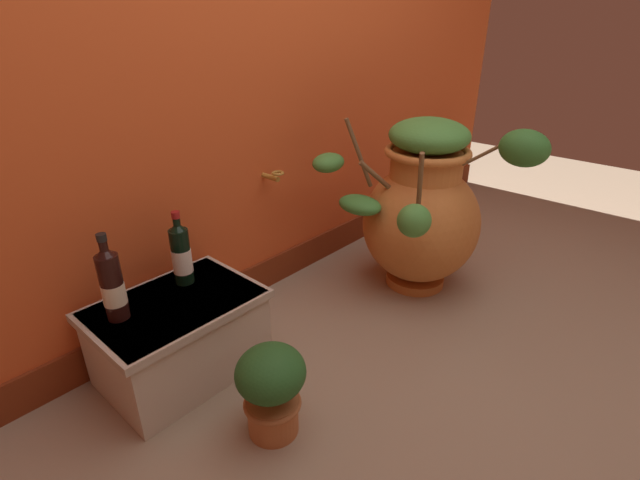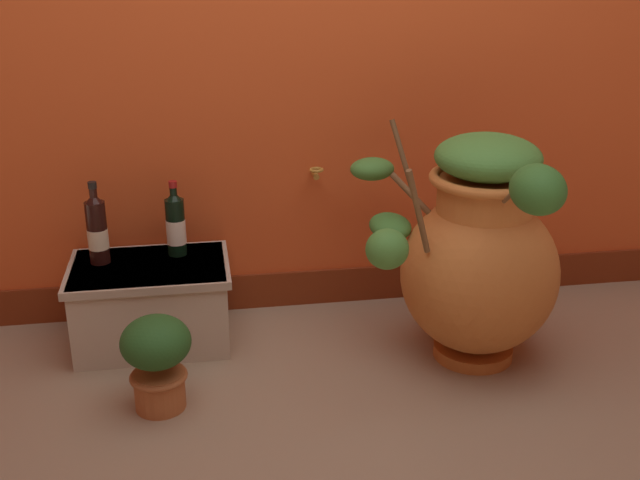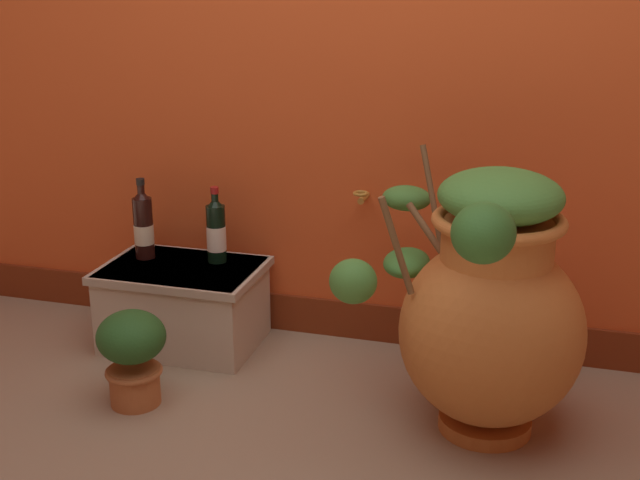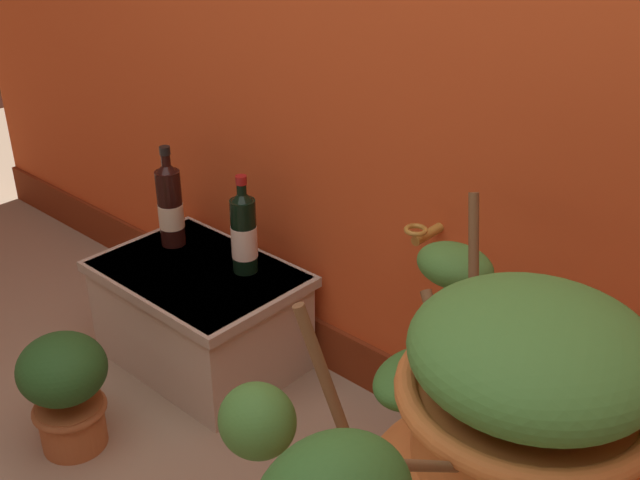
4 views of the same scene
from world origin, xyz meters
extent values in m
cube|color=maroon|center=(0.00, 1.10, 0.08)|extent=(4.40, 0.02, 0.15)
cylinder|color=#B28433|center=(0.00, 1.05, 0.59)|extent=(0.02, 0.10, 0.02)
torus|color=#B28433|center=(0.00, 1.00, 0.62)|extent=(0.06, 0.06, 0.01)
cylinder|color=#C17033|center=(0.52, 0.55, 0.61)|extent=(0.33, 0.33, 0.15)
torus|color=#C17033|center=(0.52, 0.55, 0.69)|extent=(0.39, 0.39, 0.04)
cylinder|color=brown|center=(0.29, 0.77, 0.69)|extent=(0.11, 0.10, 0.32)
ellipsoid|color=#428438|center=(0.19, 0.87, 0.65)|extent=(0.17, 0.13, 0.09)
cylinder|color=brown|center=(0.29, 0.67, 0.60)|extent=(0.16, 0.10, 0.16)
ellipsoid|color=#387A33|center=(0.23, 0.71, 0.48)|extent=(0.15, 0.21, 0.08)
cylinder|color=brown|center=(0.24, 0.42, 0.63)|extent=(0.11, 0.06, 0.31)
ellipsoid|color=#428438|center=(0.13, 0.37, 0.53)|extent=(0.14, 0.13, 0.13)
cylinder|color=brown|center=(0.51, 0.25, 0.76)|extent=(0.02, 0.25, 0.19)
ellipsoid|color=#428438|center=(0.52, 0.55, 0.77)|extent=(0.37, 0.37, 0.15)
cube|color=beige|center=(-0.66, 0.87, 0.16)|extent=(0.56, 0.39, 0.32)
cube|color=#AEA592|center=(-0.66, 0.87, 0.30)|extent=(0.60, 0.42, 0.03)
cylinder|color=black|center=(-0.55, 0.96, 0.43)|extent=(0.07, 0.07, 0.22)
cone|color=black|center=(-0.55, 0.96, 0.55)|extent=(0.07, 0.07, 0.04)
cylinder|color=black|center=(-0.55, 0.96, 0.57)|extent=(0.03, 0.03, 0.07)
cylinder|color=maroon|center=(-0.55, 0.96, 0.60)|extent=(0.03, 0.03, 0.02)
cylinder|color=white|center=(-0.55, 0.96, 0.41)|extent=(0.07, 0.07, 0.10)
cylinder|color=black|center=(-0.84, 0.92, 0.44)|extent=(0.07, 0.07, 0.24)
cone|color=black|center=(-0.84, 0.92, 0.57)|extent=(0.07, 0.07, 0.04)
cylinder|color=black|center=(-0.84, 0.92, 0.59)|extent=(0.03, 0.03, 0.08)
cylinder|color=black|center=(-0.84, 0.92, 0.62)|extent=(0.03, 0.03, 0.02)
cylinder|color=beige|center=(-0.84, 0.92, 0.41)|extent=(0.08, 0.08, 0.08)
cylinder|color=#B26638|center=(-0.62, 0.39, 0.06)|extent=(0.17, 0.17, 0.13)
torus|color=#A45D33|center=(-0.62, 0.39, 0.12)|extent=(0.19, 0.19, 0.02)
ellipsoid|color=#235623|center=(-0.62, 0.39, 0.24)|extent=(0.23, 0.22, 0.17)
camera|label=1|loc=(-1.36, -0.48, 1.26)|focal=26.26mm
camera|label=2|loc=(-0.46, -1.90, 1.47)|focal=44.08mm
camera|label=3|loc=(0.65, -1.81, 1.40)|focal=46.52mm
camera|label=4|loc=(0.89, -0.32, 1.41)|focal=42.86mm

